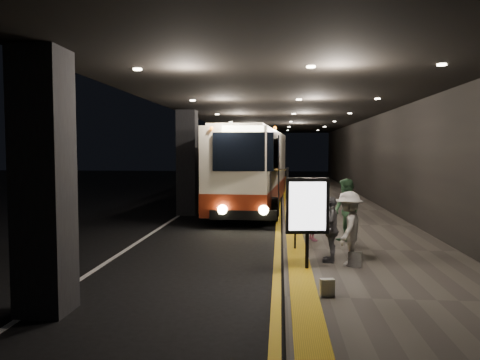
{
  "coord_description": "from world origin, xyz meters",
  "views": [
    {
      "loc": [
        2.41,
        -15.42,
        2.74
      ],
      "look_at": [
        1.02,
        0.69,
        1.7
      ],
      "focal_mm": 35.0,
      "sensor_mm": 36.0,
      "label": 1
    }
  ],
  "objects_px": {
    "bag_polka": "(355,259)",
    "info_sign": "(307,208)",
    "bag_plain": "(327,288)",
    "coach_third": "(265,160)",
    "passenger_waiting_white": "(349,228)",
    "coach_main": "(253,172)",
    "passenger_waiting_grey": "(331,229)",
    "coach_second": "(258,163)",
    "passenger_waiting_green": "(346,211)",
    "passenger_boarding": "(313,214)",
    "stanchion_post": "(295,226)"
  },
  "relations": [
    {
      "from": "passenger_waiting_green",
      "to": "info_sign",
      "type": "distance_m",
      "value": 3.12
    },
    {
      "from": "info_sign",
      "to": "passenger_waiting_grey",
      "type": "bearing_deg",
      "value": 43.33
    },
    {
      "from": "passenger_waiting_grey",
      "to": "stanchion_post",
      "type": "relative_size",
      "value": 1.27
    },
    {
      "from": "passenger_waiting_white",
      "to": "bag_plain",
      "type": "xyz_separation_m",
      "value": [
        -0.71,
        -2.37,
        -0.68
      ]
    },
    {
      "from": "coach_second",
      "to": "info_sign",
      "type": "xyz_separation_m",
      "value": [
        2.09,
        -21.31,
        -0.36
      ]
    },
    {
      "from": "passenger_boarding",
      "to": "bag_polka",
      "type": "distance_m",
      "value": 3.17
    },
    {
      "from": "coach_second",
      "to": "info_sign",
      "type": "relative_size",
      "value": 6.24
    },
    {
      "from": "passenger_waiting_grey",
      "to": "coach_second",
      "type": "bearing_deg",
      "value": -161.76
    },
    {
      "from": "passenger_boarding",
      "to": "bag_plain",
      "type": "distance_m",
      "value": 5.22
    },
    {
      "from": "passenger_waiting_green",
      "to": "info_sign",
      "type": "height_order",
      "value": "info_sign"
    },
    {
      "from": "bag_polka",
      "to": "passenger_waiting_grey",
      "type": "bearing_deg",
      "value": 136.38
    },
    {
      "from": "passenger_waiting_white",
      "to": "info_sign",
      "type": "distance_m",
      "value": 1.18
    },
    {
      "from": "coach_second",
      "to": "passenger_waiting_green",
      "type": "distance_m",
      "value": 18.79
    },
    {
      "from": "coach_third",
      "to": "passenger_waiting_white",
      "type": "bearing_deg",
      "value": -83.93
    },
    {
      "from": "coach_main",
      "to": "info_sign",
      "type": "relative_size",
      "value": 5.82
    },
    {
      "from": "bag_polka",
      "to": "bag_plain",
      "type": "distance_m",
      "value": 2.3
    },
    {
      "from": "bag_polka",
      "to": "info_sign",
      "type": "xyz_separation_m",
      "value": [
        -1.06,
        -0.24,
        1.17
      ]
    },
    {
      "from": "bag_plain",
      "to": "stanchion_post",
      "type": "height_order",
      "value": "stanchion_post"
    },
    {
      "from": "passenger_waiting_white",
      "to": "coach_main",
      "type": "bearing_deg",
      "value": -145.32
    },
    {
      "from": "passenger_waiting_white",
      "to": "passenger_waiting_grey",
      "type": "xyz_separation_m",
      "value": [
        -0.37,
        0.24,
        -0.07
      ]
    },
    {
      "from": "passenger_waiting_white",
      "to": "passenger_boarding",
      "type": "bearing_deg",
      "value": -147.75
    },
    {
      "from": "passenger_waiting_grey",
      "to": "info_sign",
      "type": "height_order",
      "value": "info_sign"
    },
    {
      "from": "passenger_waiting_white",
      "to": "bag_plain",
      "type": "height_order",
      "value": "passenger_waiting_white"
    },
    {
      "from": "coach_third",
      "to": "bag_polka",
      "type": "distance_m",
      "value": 34.12
    },
    {
      "from": "passenger_boarding",
      "to": "stanchion_post",
      "type": "distance_m",
      "value": 1.36
    },
    {
      "from": "passenger_waiting_white",
      "to": "stanchion_post",
      "type": "relative_size",
      "value": 1.39
    },
    {
      "from": "coach_main",
      "to": "passenger_waiting_grey",
      "type": "bearing_deg",
      "value": -73.32
    },
    {
      "from": "coach_third",
      "to": "bag_plain",
      "type": "distance_m",
      "value": 36.2
    },
    {
      "from": "passenger_waiting_grey",
      "to": "stanchion_post",
      "type": "bearing_deg",
      "value": -139.07
    },
    {
      "from": "coach_main",
      "to": "bag_plain",
      "type": "relative_size",
      "value": 37.34
    },
    {
      "from": "bag_plain",
      "to": "info_sign",
      "type": "relative_size",
      "value": 0.16
    },
    {
      "from": "coach_main",
      "to": "passenger_waiting_white",
      "type": "relative_size",
      "value": 6.95
    },
    {
      "from": "coach_main",
      "to": "stanchion_post",
      "type": "distance_m",
      "value": 9.43
    },
    {
      "from": "coach_second",
      "to": "passenger_boarding",
      "type": "distance_m",
      "value": 18.21
    },
    {
      "from": "coach_second",
      "to": "passenger_waiting_green",
      "type": "xyz_separation_m",
      "value": [
        3.32,
        -18.47,
        -0.8
      ]
    },
    {
      "from": "coach_third",
      "to": "passenger_waiting_white",
      "type": "distance_m",
      "value": 33.87
    },
    {
      "from": "passenger_waiting_green",
      "to": "info_sign",
      "type": "relative_size",
      "value": 0.91
    },
    {
      "from": "coach_third",
      "to": "bag_plain",
      "type": "height_order",
      "value": "coach_third"
    },
    {
      "from": "passenger_boarding",
      "to": "passenger_waiting_white",
      "type": "bearing_deg",
      "value": 176.03
    },
    {
      "from": "passenger_waiting_green",
      "to": "passenger_waiting_grey",
      "type": "xyz_separation_m",
      "value": [
        -0.64,
        -2.13,
        -0.14
      ]
    },
    {
      "from": "passenger_waiting_green",
      "to": "passenger_waiting_grey",
      "type": "height_order",
      "value": "passenger_waiting_green"
    },
    {
      "from": "passenger_boarding",
      "to": "passenger_waiting_white",
      "type": "xyz_separation_m",
      "value": [
        0.61,
        -2.82,
        0.07
      ]
    },
    {
      "from": "coach_main",
      "to": "coach_second",
      "type": "relative_size",
      "value": 0.93
    },
    {
      "from": "passenger_waiting_green",
      "to": "bag_plain",
      "type": "relative_size",
      "value": 5.83
    },
    {
      "from": "bag_polka",
      "to": "passenger_boarding",
      "type": "bearing_deg",
      "value": 103.15
    },
    {
      "from": "passenger_waiting_white",
      "to": "stanchion_post",
      "type": "height_order",
      "value": "passenger_waiting_white"
    },
    {
      "from": "passenger_waiting_white",
      "to": "info_sign",
      "type": "bearing_deg",
      "value": -44.15
    },
    {
      "from": "coach_second",
      "to": "passenger_waiting_green",
      "type": "relative_size",
      "value": 6.86
    },
    {
      "from": "passenger_waiting_white",
      "to": "bag_polka",
      "type": "distance_m",
      "value": 0.7
    },
    {
      "from": "coach_main",
      "to": "coach_third",
      "type": "distance_m",
      "value": 22.91
    }
  ]
}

